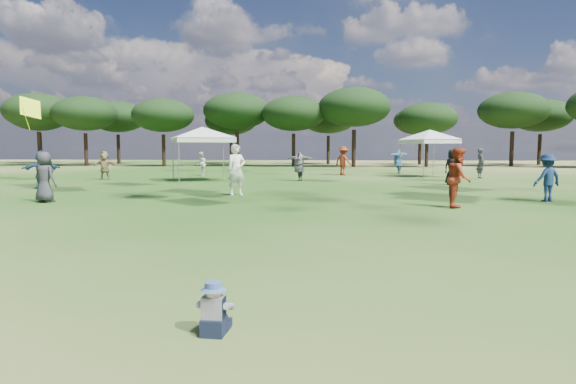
% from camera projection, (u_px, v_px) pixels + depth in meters
% --- Properties ---
extents(tree_line, '(108.78, 17.63, 7.77)m').
position_uv_depth(tree_line, '(344.00, 113.00, 49.07)').
color(tree_line, black).
rests_on(tree_line, ground).
extents(tent_left, '(5.68, 5.68, 3.23)m').
position_uv_depth(tent_left, '(202.00, 129.00, 26.08)').
color(tent_left, gray).
rests_on(tent_left, ground).
extents(tent_right, '(4.97, 4.97, 3.22)m').
position_uv_depth(tent_right, '(430.00, 132.00, 29.64)').
color(tent_right, gray).
rests_on(tent_right, ground).
extents(toddler, '(0.35, 0.38, 0.51)m').
position_uv_depth(toddler, '(214.00, 311.00, 4.57)').
color(toddler, black).
rests_on(toddler, ground).
extents(festival_crowd, '(28.54, 21.05, 1.93)m').
position_uv_depth(festival_crowd, '(330.00, 166.00, 24.82)').
color(festival_crowd, black).
rests_on(festival_crowd, ground).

